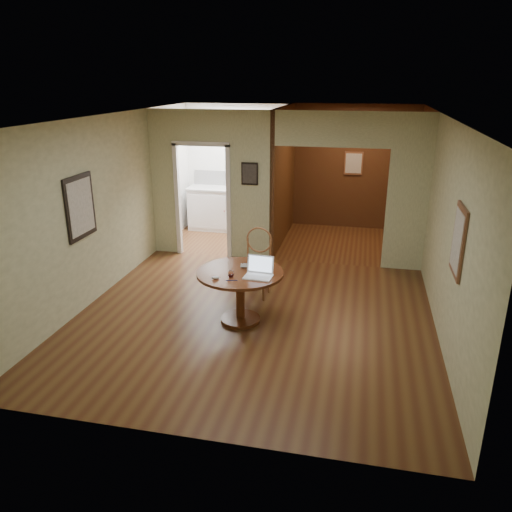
% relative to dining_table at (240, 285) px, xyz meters
% --- Properties ---
extents(floor, '(5.00, 5.00, 0.00)m').
position_rel_dining_table_xyz_m(floor, '(0.15, 0.06, -0.55)').
color(floor, '#4E2816').
rests_on(floor, ground).
extents(room_shell, '(5.20, 7.50, 5.00)m').
position_rel_dining_table_xyz_m(room_shell, '(-0.32, 3.16, 0.74)').
color(room_shell, white).
rests_on(room_shell, ground).
extents(dining_table, '(1.19, 1.19, 0.74)m').
position_rel_dining_table_xyz_m(dining_table, '(0.00, 0.00, 0.00)').
color(dining_table, brown).
rests_on(dining_table, ground).
extents(chair, '(0.48, 0.48, 1.06)m').
position_rel_dining_table_xyz_m(chair, '(0.03, 0.96, 0.04)').
color(chair, '#955A35').
rests_on(chair, ground).
extents(open_laptop, '(0.38, 0.34, 0.25)m').
position_rel_dining_table_xyz_m(open_laptop, '(0.28, -0.09, 0.26)').
color(open_laptop, white).
rests_on(open_laptop, dining_table).
extents(closed_laptop, '(0.41, 0.31, 0.03)m').
position_rel_dining_table_xyz_m(closed_laptop, '(0.16, 0.16, 0.21)').
color(closed_laptop, '#BABABF').
rests_on(closed_laptop, dining_table).
extents(mouse, '(0.11, 0.08, 0.04)m').
position_rel_dining_table_xyz_m(mouse, '(-0.25, -0.33, 0.21)').
color(mouse, white).
rests_on(mouse, dining_table).
extents(wine_glass, '(0.09, 0.09, 0.10)m').
position_rel_dining_table_xyz_m(wine_glass, '(-0.07, -0.21, 0.24)').
color(wine_glass, white).
rests_on(wine_glass, dining_table).
extents(pen, '(0.15, 0.05, 0.01)m').
position_rel_dining_table_xyz_m(pen, '(-0.03, -0.33, 0.20)').
color(pen, navy).
rests_on(pen, dining_table).
extents(kitchen_cabinet, '(2.06, 0.60, 0.94)m').
position_rel_dining_table_xyz_m(kitchen_cabinet, '(-1.20, 4.26, -0.08)').
color(kitchen_cabinet, white).
rests_on(kitchen_cabinet, ground).
extents(grocery_bag, '(0.32, 0.28, 0.29)m').
position_rel_dining_table_xyz_m(grocery_bag, '(-0.67, 4.26, 0.53)').
color(grocery_bag, '#BFAD8C').
rests_on(grocery_bag, kitchen_cabinet).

